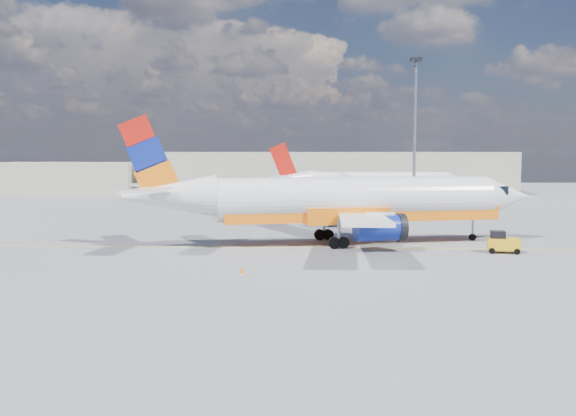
{
  "coord_description": "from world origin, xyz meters",
  "views": [
    {
      "loc": [
        3.01,
        -50.09,
        7.97
      ],
      "look_at": [
        0.69,
        1.11,
        3.5
      ],
      "focal_mm": 40.0,
      "sensor_mm": 36.0,
      "label": 1
    }
  ],
  "objects_px": {
    "second_jet": "(374,183)",
    "gse_tug": "(503,243)",
    "traffic_cone": "(242,270)",
    "main_jet": "(343,201)"
  },
  "relations": [
    {
      "from": "main_jet",
      "to": "second_jet",
      "type": "distance_m",
      "value": 44.03
    },
    {
      "from": "gse_tug",
      "to": "main_jet",
      "type": "bearing_deg",
      "value": 170.3
    },
    {
      "from": "second_jet",
      "to": "main_jet",
      "type": "bearing_deg",
      "value": -93.85
    },
    {
      "from": "second_jet",
      "to": "traffic_cone",
      "type": "height_order",
      "value": "second_jet"
    },
    {
      "from": "second_jet",
      "to": "gse_tug",
      "type": "xyz_separation_m",
      "value": [
        6.02,
        -48.06,
        -2.34
      ]
    },
    {
      "from": "main_jet",
      "to": "second_jet",
      "type": "xyz_separation_m",
      "value": [
        6.45,
        43.55,
        -0.54
      ]
    },
    {
      "from": "second_jet",
      "to": "traffic_cone",
      "type": "xyz_separation_m",
      "value": [
        -13.61,
        -57.72,
        -2.92
      ]
    },
    {
      "from": "gse_tug",
      "to": "traffic_cone",
      "type": "bearing_deg",
      "value": -143.62
    },
    {
      "from": "second_jet",
      "to": "traffic_cone",
      "type": "bearing_deg",
      "value": -98.68
    },
    {
      "from": "main_jet",
      "to": "gse_tug",
      "type": "relative_size",
      "value": 13.93
    }
  ]
}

